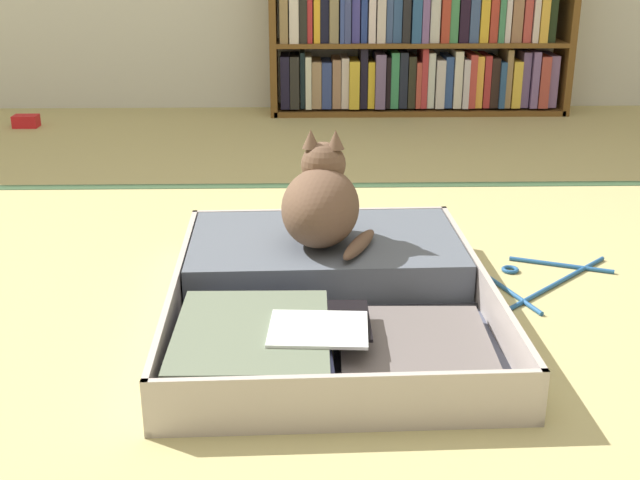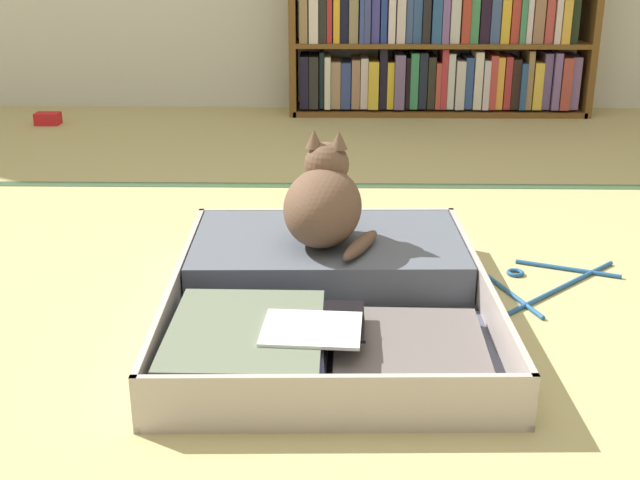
% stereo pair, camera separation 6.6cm
% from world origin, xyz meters
% --- Properties ---
extents(ground_plane, '(10.00, 10.00, 0.00)m').
position_xyz_m(ground_plane, '(0.00, 0.00, 0.00)').
color(ground_plane, tan).
extents(tatami_border, '(4.80, 0.05, 0.00)m').
position_xyz_m(tatami_border, '(0.00, 1.12, 0.00)').
color(tatami_border, '#324E30').
rests_on(tatami_border, ground_plane).
extents(bookshelf, '(1.32, 0.22, 0.90)m').
position_xyz_m(bookshelf, '(0.48, 2.27, 0.43)').
color(bookshelf, brown).
rests_on(bookshelf, ground_plane).
extents(open_suitcase, '(0.66, 0.86, 0.10)m').
position_xyz_m(open_suitcase, '(0.01, 0.21, 0.04)').
color(open_suitcase, '#BEB3AC').
rests_on(open_suitcase, ground_plane).
extents(black_cat, '(0.23, 0.28, 0.25)m').
position_xyz_m(black_cat, '(0.01, 0.34, 0.19)').
color(black_cat, brown).
rests_on(black_cat, open_suitcase).
extents(clothes_hanger, '(0.33, 0.32, 0.01)m').
position_xyz_m(clothes_hanger, '(0.51, 0.34, 0.01)').
color(clothes_hanger, '#245892').
rests_on(clothes_hanger, ground_plane).
extents(small_red_pouch, '(0.10, 0.07, 0.05)m').
position_xyz_m(small_red_pouch, '(-1.18, 2.00, 0.02)').
color(small_red_pouch, red).
rests_on(small_red_pouch, ground_plane).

